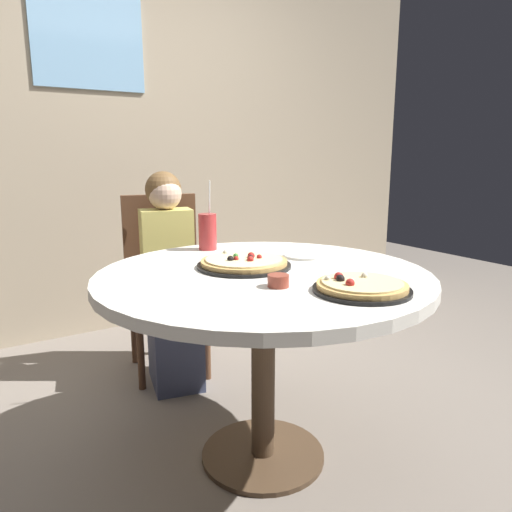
{
  "coord_description": "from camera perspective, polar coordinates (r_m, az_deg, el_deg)",
  "views": [
    {
      "loc": [
        -0.94,
        -1.41,
        1.17
      ],
      "look_at": [
        0.0,
        0.05,
        0.8
      ],
      "focal_mm": 33.84,
      "sensor_mm": 36.0,
      "label": 1
    }
  ],
  "objects": [
    {
      "name": "diner_child",
      "position": [
        2.52,
        -10.03,
        -3.95
      ],
      "size": [
        0.33,
        0.43,
        1.08
      ],
      "color": "#3F4766",
      "rests_on": "ground_plane"
    },
    {
      "name": "ground_plane",
      "position": [
        2.06,
        0.82,
        -22.57
      ],
      "size": [
        8.0,
        8.0,
        0.0
      ],
      "primitive_type": "plane",
      "color": "slate"
    },
    {
      "name": "chair_wooden",
      "position": [
        2.68,
        -10.82,
        -1.98
      ],
      "size": [
        0.48,
        0.48,
        0.95
      ],
      "color": "brown",
      "rests_on": "ground_plane"
    },
    {
      "name": "pizza_veggie",
      "position": [
        1.82,
        -1.43,
        -0.82
      ],
      "size": [
        0.35,
        0.35,
        0.05
      ],
      "color": "black",
      "rests_on": "dining_table"
    },
    {
      "name": "plate_small",
      "position": [
        2.01,
        5.84,
        0.07
      ],
      "size": [
        0.18,
        0.18,
        0.01
      ],
      "primitive_type": "cylinder",
      "color": "white",
      "rests_on": "dining_table"
    },
    {
      "name": "sauce_bowl",
      "position": [
        1.55,
        2.65,
        -2.94
      ],
      "size": [
        0.07,
        0.07,
        0.04
      ],
      "primitive_type": "cylinder",
      "color": "brown",
      "rests_on": "dining_table"
    },
    {
      "name": "soda_cup",
      "position": [
        2.15,
        -5.74,
        2.9
      ],
      "size": [
        0.08,
        0.08,
        0.31
      ],
      "color": "#B73333",
      "rests_on": "dining_table"
    },
    {
      "name": "wall_with_window",
      "position": [
        3.37,
        -17.22,
        16.35
      ],
      "size": [
        5.2,
        0.14,
        2.9
      ],
      "color": "tan",
      "rests_on": "ground_plane"
    },
    {
      "name": "dining_table",
      "position": [
        1.77,
        0.88,
        -4.97
      ],
      "size": [
        1.21,
        1.21,
        0.75
      ],
      "color": "silver",
      "rests_on": "ground_plane"
    },
    {
      "name": "pizza_cheese",
      "position": [
        1.53,
        12.35,
        -3.56
      ],
      "size": [
        0.31,
        0.31,
        0.05
      ],
      "color": "black",
      "rests_on": "dining_table"
    }
  ]
}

